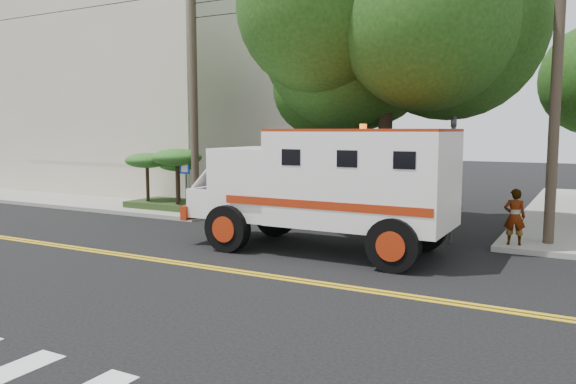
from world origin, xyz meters
The scene contains 11 objects.
ground centered at (0.00, 0.00, 0.00)m, with size 100.00×100.00×0.00m, color black.
sidewalk_nw centered at (-13.50, 13.50, 0.07)m, with size 17.00×17.00×0.15m, color gray.
building_left centered at (-15.50, 15.00, 5.15)m, with size 16.00×14.00×10.00m, color #B7B096.
utility_pole_left centered at (-5.60, 6.00, 4.50)m, with size 0.28×0.28×9.00m, color #382D23.
utility_pole_right centered at (6.30, 6.20, 4.50)m, with size 0.28×0.28×9.00m, color #382D23.
tree_left centered at (-2.68, 11.79, 5.73)m, with size 4.48×4.20×7.70m.
traffic_signal centered at (3.80, 5.60, 2.23)m, with size 0.15×0.18×3.60m.
accessibility_sign centered at (-6.20, 6.17, 1.37)m, with size 0.45×0.10×2.02m.
palm_planter centered at (-7.44, 6.62, 1.65)m, with size 3.52×2.63×2.36m.
armored_truck centered at (1.22, 2.95, 1.85)m, with size 7.15×2.93×3.25m.
pedestrian_a centered at (5.50, 5.50, 0.91)m, with size 0.55×0.36×1.52m, color gray.
Camera 1 is at (7.32, -10.41, 3.22)m, focal length 35.00 mm.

